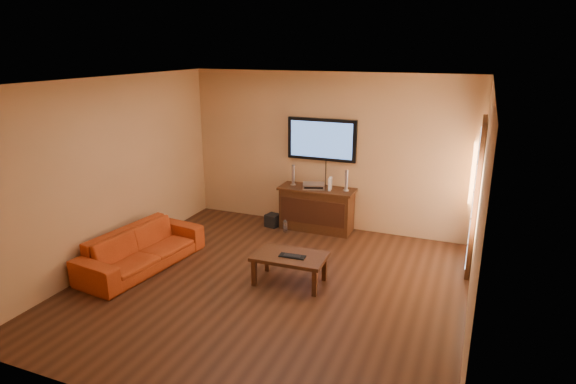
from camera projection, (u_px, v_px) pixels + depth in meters
The scene contains 14 objects.
ground_plane at pixel (269, 287), 6.47m from camera, with size 5.00×5.00×0.00m, color #351B0E.
room_walls at pixel (286, 155), 6.53m from camera, with size 5.00×5.00×5.00m.
french_door at pixel (476, 197), 6.79m from camera, with size 0.07×1.02×2.22m.
media_console at pixel (317, 209), 8.38m from camera, with size 1.31×0.50×0.75m.
television at pixel (322, 139), 8.22m from camera, with size 1.22×0.08×0.72m.
coffee_table at pixel (290, 259), 6.47m from camera, with size 0.99×0.61×0.41m.
sofa at pixel (141, 243), 6.95m from camera, with size 1.93×0.56×0.76m, color #AF3C13.
speaker_left at pixel (293, 176), 8.42m from camera, with size 0.10×0.10×0.36m.
speaker_right at pixel (346, 181), 8.07m from camera, with size 0.10×0.10×0.36m.
av_receiver at pixel (314, 186), 8.26m from camera, with size 0.37×0.27×0.08m, color silver.
game_console at pixel (330, 184), 8.14m from camera, with size 0.04×0.16×0.22m, color white.
subwoofer at pixel (273, 220), 8.60m from camera, with size 0.22×0.22×0.22m, color black.
bottle at pixel (285, 226), 8.34m from camera, with size 0.08×0.08×0.22m.
keyboard at pixel (292, 256), 6.40m from camera, with size 0.36×0.15×0.02m.
Camera 1 is at (2.41, -5.30, 3.11)m, focal length 30.00 mm.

